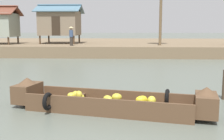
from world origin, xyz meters
The scene contains 6 objects.
ground_plane centered at (0.00, 10.00, 0.00)m, with size 300.00×300.00×0.00m, color #596056.
riverbank_strip centered at (0.00, 29.32, 0.48)m, with size 160.00×20.00×0.96m, color #756047.
banana_boat centered at (0.23, 4.68, 0.29)m, with size 6.08×2.31×0.89m.
stilt_house_mid_left centered at (-5.93, 24.83, 3.02)m, with size 4.37×3.98×3.86m.
vendor_person centered at (-4.06, 20.87, 1.88)m, with size 0.44×0.44×1.66m.
mooring_post centered at (4.12, 6.31, 0.52)m, with size 0.14×0.14×1.03m, color #423323.
Camera 1 is at (0.76, -3.41, 2.43)m, focal length 45.28 mm.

